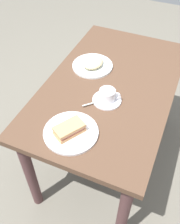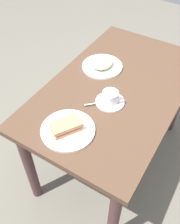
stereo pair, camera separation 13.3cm
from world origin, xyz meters
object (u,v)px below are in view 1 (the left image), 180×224
object	(u,v)px
coffee_saucer	(107,100)
dining_table	(110,98)
sandwich_front	(69,129)
spoon	(94,103)
side_plate	(92,66)
sandwich_plate	(71,132)
coffee_cup	(108,95)

from	to	relation	value
coffee_saucer	dining_table	bearing A→B (deg)	-168.30
sandwich_front	coffee_saucer	xyz separation A→B (m)	(-0.30, 0.08, -0.03)
spoon	side_plate	bearing A→B (deg)	-155.97
dining_table	sandwich_plate	world-z (taller)	sandwich_plate
coffee_cup	spoon	size ratio (longest dim) A/B	1.48
dining_table	coffee_saucer	world-z (taller)	coffee_saucer
coffee_saucer	side_plate	world-z (taller)	side_plate
sandwich_front	coffee_saucer	world-z (taller)	sandwich_front
sandwich_plate	coffee_cup	world-z (taller)	coffee_cup
dining_table	spoon	bearing A→B (deg)	-7.54
sandwich_plate	spoon	size ratio (longest dim) A/B	3.49
sandwich_front	side_plate	xyz separation A→B (m)	(-0.55, -0.11, -0.03)
sandwich_plate	spoon	bearing A→B (deg)	173.94
sandwich_plate	coffee_cup	bearing A→B (deg)	164.05
sandwich_front	spoon	distance (m)	0.24
coffee_cup	side_plate	xyz separation A→B (m)	(-0.26, -0.20, -0.04)
side_plate	sandwich_front	bearing A→B (deg)	11.45
side_plate	spoon	bearing A→B (deg)	24.03
dining_table	sandwich_plate	size ratio (longest dim) A/B	4.49
dining_table	sandwich_front	xyz separation A→B (m)	(0.44, -0.05, 0.15)
sandwich_plate	coffee_cup	xyz separation A→B (m)	(-0.29, 0.08, 0.04)
dining_table	side_plate	world-z (taller)	side_plate
coffee_saucer	coffee_cup	size ratio (longest dim) A/B	1.39
spoon	side_plate	world-z (taller)	spoon
dining_table	sandwich_plate	xyz separation A→B (m)	(0.43, -0.05, 0.12)
sandwich_plate	coffee_cup	size ratio (longest dim) A/B	2.36
dining_table	side_plate	distance (m)	0.23
coffee_saucer	side_plate	bearing A→B (deg)	-142.68
sandwich_front	side_plate	distance (m)	0.57
side_plate	coffee_cup	bearing A→B (deg)	37.59
coffee_cup	spoon	world-z (taller)	coffee_cup
dining_table	side_plate	bearing A→B (deg)	-124.24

